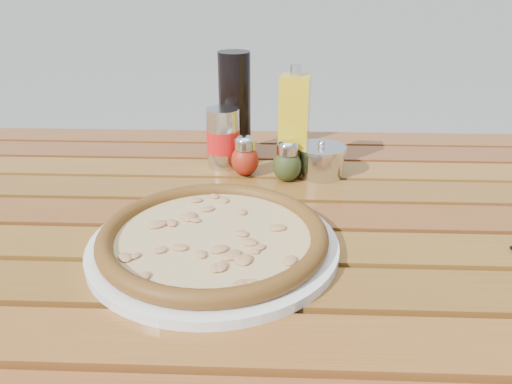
{
  "coord_description": "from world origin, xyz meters",
  "views": [
    {
      "loc": [
        0.03,
        -0.74,
        1.13
      ],
      "look_at": [
        0.0,
        0.02,
        0.78
      ],
      "focal_mm": 35.0,
      "sensor_mm": 36.0,
      "label": 1
    }
  ],
  "objects_px": {
    "table": "(256,253)",
    "parmesan_tin": "(321,160)",
    "oregano_shaker": "(287,161)",
    "pizza": "(213,236)",
    "olive_oil_cruet": "(294,125)",
    "dark_bottle": "(235,106)",
    "pepper_shaker": "(245,156)",
    "plate": "(214,245)",
    "soda_can": "(223,139)"
  },
  "relations": [
    {
      "from": "table",
      "to": "olive_oil_cruet",
      "type": "relative_size",
      "value": 6.67
    },
    {
      "from": "olive_oil_cruet",
      "to": "pizza",
      "type": "bearing_deg",
      "value": -111.73
    },
    {
      "from": "oregano_shaker",
      "to": "parmesan_tin",
      "type": "xyz_separation_m",
      "value": [
        0.07,
        0.03,
        -0.01
      ]
    },
    {
      "from": "parmesan_tin",
      "to": "pepper_shaker",
      "type": "bearing_deg",
      "value": -178.12
    },
    {
      "from": "soda_can",
      "to": "dark_bottle",
      "type": "bearing_deg",
      "value": 71.7
    },
    {
      "from": "oregano_shaker",
      "to": "soda_can",
      "type": "height_order",
      "value": "soda_can"
    },
    {
      "from": "table",
      "to": "plate",
      "type": "height_order",
      "value": "plate"
    },
    {
      "from": "dark_bottle",
      "to": "plate",
      "type": "bearing_deg",
      "value": -90.27
    },
    {
      "from": "olive_oil_cruet",
      "to": "plate",
      "type": "bearing_deg",
      "value": -111.73
    },
    {
      "from": "pepper_shaker",
      "to": "parmesan_tin",
      "type": "bearing_deg",
      "value": 1.88
    },
    {
      "from": "dark_bottle",
      "to": "table",
      "type": "bearing_deg",
      "value": -78.75
    },
    {
      "from": "plate",
      "to": "pepper_shaker",
      "type": "relative_size",
      "value": 4.39
    },
    {
      "from": "olive_oil_cruet",
      "to": "dark_bottle",
      "type": "bearing_deg",
      "value": 145.9
    },
    {
      "from": "oregano_shaker",
      "to": "olive_oil_cruet",
      "type": "xyz_separation_m",
      "value": [
        0.01,
        0.05,
        0.06
      ]
    },
    {
      "from": "dark_bottle",
      "to": "parmesan_tin",
      "type": "distance_m",
      "value": 0.22
    },
    {
      "from": "soda_can",
      "to": "parmesan_tin",
      "type": "distance_m",
      "value": 0.2
    },
    {
      "from": "oregano_shaker",
      "to": "plate",
      "type": "bearing_deg",
      "value": -112.85
    },
    {
      "from": "table",
      "to": "pizza",
      "type": "relative_size",
      "value": 3.79
    },
    {
      "from": "olive_oil_cruet",
      "to": "table",
      "type": "bearing_deg",
      "value": -109.32
    },
    {
      "from": "table",
      "to": "parmesan_tin",
      "type": "relative_size",
      "value": 12.09
    },
    {
      "from": "pizza",
      "to": "soda_can",
      "type": "bearing_deg",
      "value": 93.08
    },
    {
      "from": "pizza",
      "to": "olive_oil_cruet",
      "type": "relative_size",
      "value": 1.76
    },
    {
      "from": "pizza",
      "to": "dark_bottle",
      "type": "distance_m",
      "value": 0.4
    },
    {
      "from": "table",
      "to": "oregano_shaker",
      "type": "bearing_deg",
      "value": 69.37
    },
    {
      "from": "pepper_shaker",
      "to": "soda_can",
      "type": "xyz_separation_m",
      "value": [
        -0.05,
        0.05,
        0.02
      ]
    },
    {
      "from": "plate",
      "to": "pizza",
      "type": "bearing_deg",
      "value": -104.04
    },
    {
      "from": "pizza",
      "to": "parmesan_tin",
      "type": "bearing_deg",
      "value": 58.72
    },
    {
      "from": "plate",
      "to": "pepper_shaker",
      "type": "xyz_separation_m",
      "value": [
        0.03,
        0.28,
        0.03
      ]
    },
    {
      "from": "plate",
      "to": "parmesan_tin",
      "type": "bearing_deg",
      "value": 58.72
    },
    {
      "from": "soda_can",
      "to": "olive_oil_cruet",
      "type": "relative_size",
      "value": 0.57
    },
    {
      "from": "table",
      "to": "pepper_shaker",
      "type": "distance_m",
      "value": 0.2
    },
    {
      "from": "plate",
      "to": "olive_oil_cruet",
      "type": "xyz_separation_m",
      "value": [
        0.12,
        0.31,
        0.09
      ]
    },
    {
      "from": "oregano_shaker",
      "to": "parmesan_tin",
      "type": "bearing_deg",
      "value": 23.34
    },
    {
      "from": "table",
      "to": "dark_bottle",
      "type": "distance_m",
      "value": 0.33
    },
    {
      "from": "pepper_shaker",
      "to": "dark_bottle",
      "type": "xyz_separation_m",
      "value": [
        -0.03,
        0.1,
        0.07
      ]
    },
    {
      "from": "plate",
      "to": "oregano_shaker",
      "type": "height_order",
      "value": "oregano_shaker"
    },
    {
      "from": "pizza",
      "to": "olive_oil_cruet",
      "type": "height_order",
      "value": "olive_oil_cruet"
    },
    {
      "from": "dark_bottle",
      "to": "olive_oil_cruet",
      "type": "distance_m",
      "value": 0.15
    },
    {
      "from": "olive_oil_cruet",
      "to": "parmesan_tin",
      "type": "relative_size",
      "value": 1.81
    },
    {
      "from": "dark_bottle",
      "to": "soda_can",
      "type": "relative_size",
      "value": 1.83
    },
    {
      "from": "table",
      "to": "oregano_shaker",
      "type": "relative_size",
      "value": 17.07
    },
    {
      "from": "pepper_shaker",
      "to": "plate",
      "type": "bearing_deg",
      "value": -95.72
    },
    {
      "from": "pepper_shaker",
      "to": "oregano_shaker",
      "type": "relative_size",
      "value": 1.0
    },
    {
      "from": "dark_bottle",
      "to": "olive_oil_cruet",
      "type": "relative_size",
      "value": 1.05
    },
    {
      "from": "pepper_shaker",
      "to": "soda_can",
      "type": "relative_size",
      "value": 0.68
    },
    {
      "from": "plate",
      "to": "table",
      "type": "bearing_deg",
      "value": 64.53
    },
    {
      "from": "pepper_shaker",
      "to": "table",
      "type": "bearing_deg",
      "value": -80.7
    },
    {
      "from": "pepper_shaker",
      "to": "dark_bottle",
      "type": "bearing_deg",
      "value": 104.3
    },
    {
      "from": "pepper_shaker",
      "to": "olive_oil_cruet",
      "type": "height_order",
      "value": "olive_oil_cruet"
    },
    {
      "from": "oregano_shaker",
      "to": "olive_oil_cruet",
      "type": "relative_size",
      "value": 0.39
    }
  ]
}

